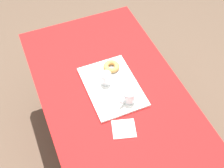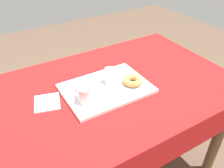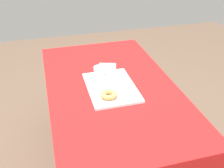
# 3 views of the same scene
# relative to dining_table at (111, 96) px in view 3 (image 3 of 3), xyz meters

# --- Properties ---
(ground_plane) EXTENTS (6.00, 6.00, 0.00)m
(ground_plane) POSITION_rel_dining_table_xyz_m (0.00, 0.00, -0.66)
(ground_plane) COLOR brown
(dining_table) EXTENTS (1.51, 0.87, 0.75)m
(dining_table) POSITION_rel_dining_table_xyz_m (0.00, 0.00, 0.00)
(dining_table) COLOR red
(dining_table) RESTS_ON ground
(serving_tray) EXTENTS (0.45, 0.32, 0.02)m
(serving_tray) POSITION_rel_dining_table_xyz_m (-0.04, 0.01, 0.10)
(serving_tray) COLOR white
(serving_tray) RESTS_ON dining_table
(tea_mug_left) EXTENTS (0.07, 0.11, 0.08)m
(tea_mug_left) POSITION_rel_dining_table_xyz_m (0.11, 0.06, 0.15)
(tea_mug_left) COLOR white
(tea_mug_left) RESTS_ON serving_tray
(water_glass_near) EXTENTS (0.06, 0.06, 0.08)m
(water_glass_near) POSITION_rel_dining_table_xyz_m (-0.07, -0.01, 0.14)
(water_glass_near) COLOR white
(water_glass_near) RESTS_ON serving_tray
(donut_plate_left) EXTENTS (0.13, 0.13, 0.01)m
(donut_plate_left) POSITION_rel_dining_table_xyz_m (-0.17, 0.06, 0.11)
(donut_plate_left) COLOR silver
(donut_plate_left) RESTS_ON serving_tray
(sugar_donut_left) EXTENTS (0.11, 0.11, 0.03)m
(sugar_donut_left) POSITION_rel_dining_table_xyz_m (-0.17, 0.06, 0.13)
(sugar_donut_left) COLOR tan
(sugar_donut_left) RESTS_ON donut_plate_left
(paper_napkin) EXTENTS (0.15, 0.16, 0.01)m
(paper_napkin) POSITION_rel_dining_table_xyz_m (0.27, -0.04, 0.09)
(paper_napkin) COLOR white
(paper_napkin) RESTS_ON dining_table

